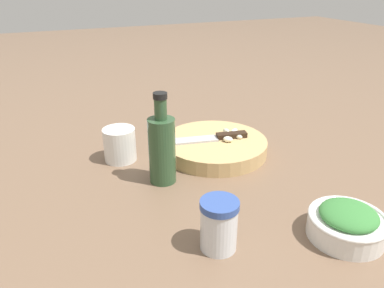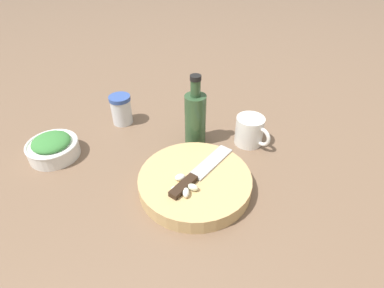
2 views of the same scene
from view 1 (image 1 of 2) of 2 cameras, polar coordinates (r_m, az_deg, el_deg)
name	(u,v)px [view 1 (image 1 of 2)]	position (r m, az deg, el deg)	size (l,w,h in m)	color
ground_plane	(187,173)	(0.86, -0.72, -4.40)	(5.00, 5.00, 0.00)	brown
cutting_board	(215,146)	(0.95, 3.45, -0.31)	(0.26, 0.26, 0.04)	tan
chef_knife	(210,138)	(0.94, 2.83, 0.95)	(0.07, 0.22, 0.01)	black
garlic_cloves	(231,134)	(0.96, 5.89, 1.46)	(0.07, 0.07, 0.02)	white
herb_bowl	(347,223)	(0.71, 22.55, -11.03)	(0.13, 0.13, 0.06)	silver
spice_jar	(219,225)	(0.62, 4.11, -12.16)	(0.06, 0.06, 0.09)	silver
coffee_mug	(120,144)	(0.92, -10.93, -0.01)	(0.11, 0.08, 0.08)	silver
oil_bottle	(162,148)	(0.80, -4.60, -0.56)	(0.06, 0.06, 0.20)	#2D4C2D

